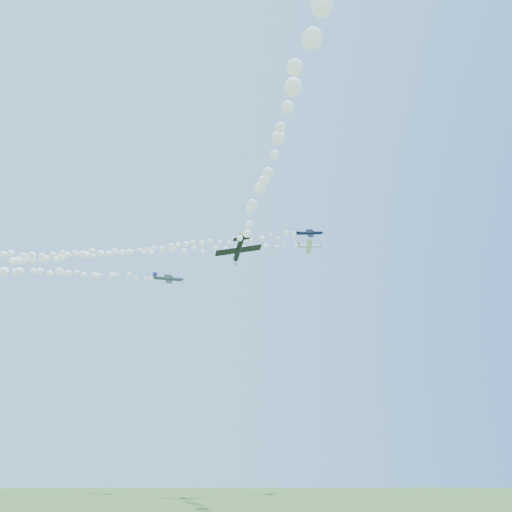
{
  "coord_description": "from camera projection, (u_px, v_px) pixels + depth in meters",
  "views": [
    {
      "loc": [
        -6.56,
        -85.1,
        2.0
      ],
      "look_at": [
        5.61,
        -4.47,
        45.31
      ],
      "focal_mm": 30.0,
      "sensor_mm": 36.0,
      "label": 1
    }
  ],
  "objects": [
    {
      "name": "smoke_trail_white",
      "position": [
        138.0,
        251.0,
        107.51
      ],
      "size": [
        80.84,
        17.71,
        2.69
      ],
      "primitive_type": null,
      "color": "white"
    },
    {
      "name": "smoke_trail_grey",
      "position": [
        12.0,
        271.0,
        96.12
      ],
      "size": [
        64.56,
        2.94,
        3.35
      ],
      "primitive_type": null,
      "color": "white"
    },
    {
      "name": "plane_navy",
      "position": [
        310.0,
        233.0,
        99.67
      ],
      "size": [
        6.75,
        6.86,
        2.59
      ],
      "rotation": [
        0.28,
        0.08,
        -0.33
      ],
      "color": "black"
    },
    {
      "name": "ground",
      "position": [
        220.0,
        496.0,
        74.24
      ],
      "size": [
        260.0,
        260.0,
        0.0
      ],
      "primitive_type": "plane",
      "color": "#2D5620",
      "rests_on": "ground"
    },
    {
      "name": "smoke_trail_navy",
      "position": [
        146.0,
        249.0,
        106.13
      ],
      "size": [
        73.11,
        26.92,
        2.69
      ],
      "primitive_type": null,
      "color": "white"
    },
    {
      "name": "plane_white",
      "position": [
        309.0,
        246.0,
        105.97
      ],
      "size": [
        6.19,
        6.57,
        2.09
      ],
      "rotation": [
        -0.06,
        0.04,
        -0.19
      ],
      "color": "silver"
    },
    {
      "name": "plane_grey",
      "position": [
        168.0,
        279.0,
        100.77
      ],
      "size": [
        7.59,
        7.78,
        2.41
      ],
      "rotation": [
        0.18,
        0.02,
        -0.0
      ],
      "color": "#383D52"
    },
    {
      "name": "smoke_trail_black",
      "position": [
        309.0,
        38.0,
        39.55
      ],
      "size": [
        6.19,
        78.64,
        3.24
      ],
      "primitive_type": null,
      "color": "white"
    },
    {
      "name": "plane_black",
      "position": [
        238.0,
        249.0,
        75.87
      ],
      "size": [
        8.23,
        8.12,
        3.1
      ],
      "rotation": [
        -0.27,
        0.09,
        1.61
      ],
      "color": "black"
    }
  ]
}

